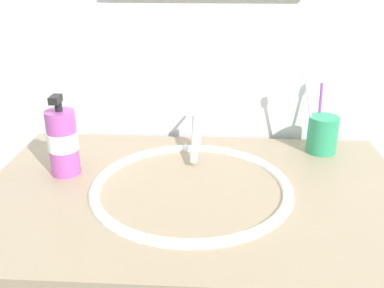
% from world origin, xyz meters
% --- Properties ---
extents(tiled_wall_back, '(2.11, 0.04, 2.40)m').
position_xyz_m(tiled_wall_back, '(0.00, 0.34, 1.20)').
color(tiled_wall_back, silver).
rests_on(tiled_wall_back, ground).
extents(sink_basin, '(0.44, 0.44, 0.09)m').
position_xyz_m(sink_basin, '(-0.01, 0.01, 0.83)').
color(sink_basin, white).
rests_on(sink_basin, vanity_counter).
extents(faucet, '(0.02, 0.17, 0.10)m').
position_xyz_m(faucet, '(-0.01, 0.21, 0.90)').
color(faucet, silver).
rests_on(faucet, sink_basin).
extents(toothbrush_cup, '(0.08, 0.08, 0.09)m').
position_xyz_m(toothbrush_cup, '(0.31, 0.22, 0.90)').
color(toothbrush_cup, '#2D9966').
rests_on(toothbrush_cup, vanity_counter).
extents(toothbrush_white, '(0.06, 0.01, 0.21)m').
position_xyz_m(toothbrush_white, '(0.27, 0.22, 0.98)').
color(toothbrush_white, white).
rests_on(toothbrush_white, toothbrush_cup).
extents(toothbrush_purple, '(0.01, 0.05, 0.19)m').
position_xyz_m(toothbrush_purple, '(0.30, 0.26, 0.97)').
color(toothbrush_purple, purple).
rests_on(toothbrush_purple, toothbrush_cup).
extents(soap_dispenser, '(0.07, 0.07, 0.19)m').
position_xyz_m(soap_dispenser, '(-0.30, 0.06, 0.94)').
color(soap_dispenser, '#B24CA5').
rests_on(soap_dispenser, vanity_counter).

